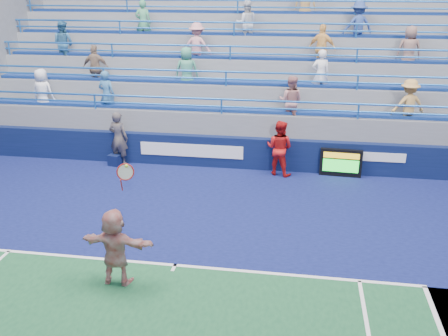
% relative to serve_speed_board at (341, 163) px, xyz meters
% --- Properties ---
extents(ground, '(120.00, 120.00, 0.00)m').
position_rel_serve_speed_board_xyz_m(ground, '(-4.05, -6.23, -0.47)').
color(ground, '#333538').
extents(sponsor_wall, '(18.00, 0.32, 1.10)m').
position_rel_serve_speed_board_xyz_m(sponsor_wall, '(-4.05, 0.27, 0.08)').
color(sponsor_wall, '#0A1437').
rests_on(sponsor_wall, ground).
extents(bleacher_stand, '(18.00, 5.60, 6.13)m').
position_rel_serve_speed_board_xyz_m(bleacher_stand, '(-4.05, 4.04, 1.07)').
color(bleacher_stand, slate).
rests_on(bleacher_stand, ground).
extents(serve_speed_board, '(1.36, 0.23, 0.94)m').
position_rel_serve_speed_board_xyz_m(serve_speed_board, '(0.00, 0.00, 0.00)').
color(serve_speed_board, black).
rests_on(serve_speed_board, ground).
extents(judge_chair, '(0.48, 0.49, 0.71)m').
position_rel_serve_speed_board_xyz_m(judge_chair, '(-7.72, -0.13, -0.24)').
color(judge_chair, '#0C153A').
rests_on(judge_chair, ground).
extents(tennis_player, '(1.62, 0.58, 2.76)m').
position_rel_serve_speed_board_xyz_m(tennis_player, '(-5.10, -7.05, 0.39)').
color(tennis_player, silver).
rests_on(tennis_player, ground).
extents(line_judge, '(0.75, 0.56, 1.90)m').
position_rel_serve_speed_board_xyz_m(line_judge, '(-7.60, 0.02, 0.48)').
color(line_judge, '#121A33').
rests_on(line_judge, ground).
extents(ball_girl, '(1.09, 0.98, 1.86)m').
position_rel_serve_speed_board_xyz_m(ball_girl, '(-2.02, -0.13, 0.46)').
color(ball_girl, red).
rests_on(ball_girl, ground).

